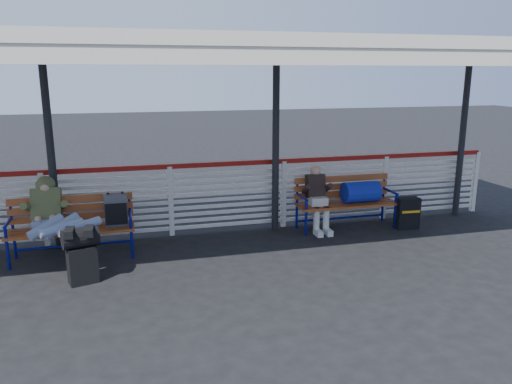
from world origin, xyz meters
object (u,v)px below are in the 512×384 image
object	(u,v)px
bench_right	(354,194)
bench_left	(87,218)
luggage_stack	(82,253)
companion_person	(318,198)
suitcase_side	(407,213)
traveler_man	(58,221)

from	to	relation	value
bench_right	bench_left	bearing A→B (deg)	-176.22
luggage_stack	bench_right	size ratio (longest dim) A/B	0.42
bench_left	companion_person	distance (m)	3.83
bench_right	companion_person	bearing A→B (deg)	179.95
companion_person	bench_left	bearing A→B (deg)	-175.53
bench_left	companion_person	xyz separation A→B (m)	(3.82, 0.30, -0.00)
bench_right	suitcase_side	bearing A→B (deg)	-18.15
bench_right	traveler_man	distance (m)	4.92
traveler_man	bench_left	bearing A→B (deg)	43.72
traveler_man	companion_person	distance (m)	4.23
traveler_man	companion_person	bearing A→B (deg)	8.74
traveler_man	suitcase_side	size ratio (longest dim) A/B	2.92
companion_person	traveler_man	bearing A→B (deg)	-171.26
luggage_stack	suitcase_side	world-z (taller)	luggage_stack
bench_left	traveler_man	bearing A→B (deg)	-136.28
luggage_stack	traveler_man	bearing A→B (deg)	99.65
luggage_stack	traveler_man	world-z (taller)	traveler_man
bench_right	companion_person	distance (m)	0.69
bench_left	traveler_man	xyz separation A→B (m)	(-0.36, -0.34, 0.08)
bench_right	traveler_man	xyz separation A→B (m)	(-4.87, -0.64, 0.07)
traveler_man	companion_person	world-z (taller)	traveler_man
luggage_stack	bench_right	bearing A→B (deg)	-0.70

